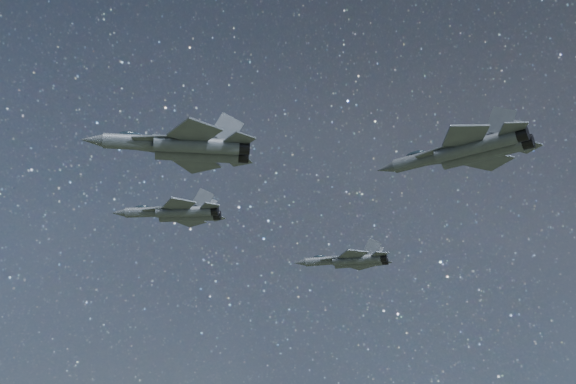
% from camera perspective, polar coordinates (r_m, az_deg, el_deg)
% --- Properties ---
extents(jet_lead, '(15.49, 10.58, 3.89)m').
position_cam_1_polar(jet_lead, '(90.81, -9.42, -1.73)').
color(jet_lead, '#3A4148').
extents(jet_left, '(15.55, 10.99, 3.94)m').
position_cam_1_polar(jet_left, '(105.91, 5.24, -5.77)').
color(jet_left, '#3A4148').
extents(jet_right, '(17.54, 11.51, 4.51)m').
position_cam_1_polar(jet_right, '(69.53, -8.85, 3.82)').
color(jet_right, '#3A4148').
extents(jet_slot, '(18.76, 12.72, 4.72)m').
position_cam_1_polar(jet_slot, '(76.77, 14.78, 3.41)').
color(jet_slot, '#3A4148').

